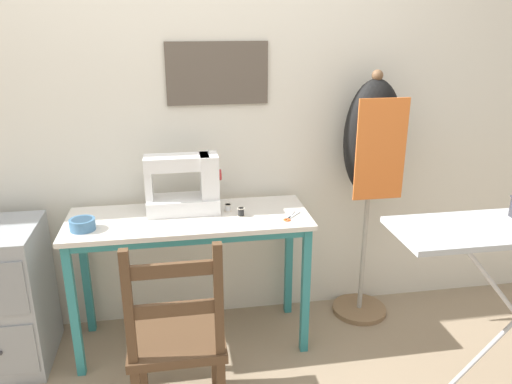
% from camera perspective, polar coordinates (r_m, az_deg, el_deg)
% --- Properties ---
extents(ground_plane, '(14.00, 14.00, 0.00)m').
position_cam_1_polar(ground_plane, '(2.73, -6.75, -19.14)').
color(ground_plane, gray).
extents(wall_back, '(10.00, 0.07, 2.55)m').
position_cam_1_polar(wall_back, '(2.70, -8.44, 10.25)').
color(wall_back, silver).
rests_on(wall_back, ground_plane).
extents(sewing_table, '(1.22, 0.46, 0.74)m').
position_cam_1_polar(sewing_table, '(2.58, -7.57, -4.93)').
color(sewing_table, silver).
rests_on(sewing_table, ground_plane).
extents(sewing_machine, '(0.39, 0.18, 0.33)m').
position_cam_1_polar(sewing_machine, '(2.57, -7.91, 0.73)').
color(sewing_machine, white).
rests_on(sewing_machine, sewing_table).
extents(fabric_bowl, '(0.12, 0.12, 0.05)m').
position_cam_1_polar(fabric_bowl, '(2.51, -19.23, -3.49)').
color(fabric_bowl, teal).
rests_on(fabric_bowl, sewing_table).
extents(scissors, '(0.11, 0.13, 0.01)m').
position_cam_1_polar(scissors, '(2.52, 3.86, -2.94)').
color(scissors, silver).
rests_on(scissors, sewing_table).
extents(thread_spool_near_machine, '(0.04, 0.04, 0.04)m').
position_cam_1_polar(thread_spool_near_machine, '(2.60, -3.23, -1.81)').
color(thread_spool_near_machine, silver).
rests_on(thread_spool_near_machine, sewing_table).
extents(thread_spool_mid_table, '(0.04, 0.04, 0.04)m').
position_cam_1_polar(thread_spool_mid_table, '(2.53, -1.72, -2.30)').
color(thread_spool_mid_table, black).
rests_on(thread_spool_mid_table, sewing_table).
extents(wooden_chair, '(0.40, 0.38, 0.90)m').
position_cam_1_polar(wooden_chair, '(2.21, -9.03, -16.16)').
color(wooden_chair, '#513823').
rests_on(wooden_chair, ground_plane).
extents(filing_cabinet, '(0.44, 0.46, 0.74)m').
position_cam_1_polar(filing_cabinet, '(2.84, -27.20, -10.69)').
color(filing_cabinet, '#93999E').
rests_on(filing_cabinet, ground_plane).
extents(dress_form, '(0.32, 0.32, 1.44)m').
position_cam_1_polar(dress_form, '(2.78, 13.09, 4.54)').
color(dress_form, '#846647').
rests_on(dress_form, ground_plane).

